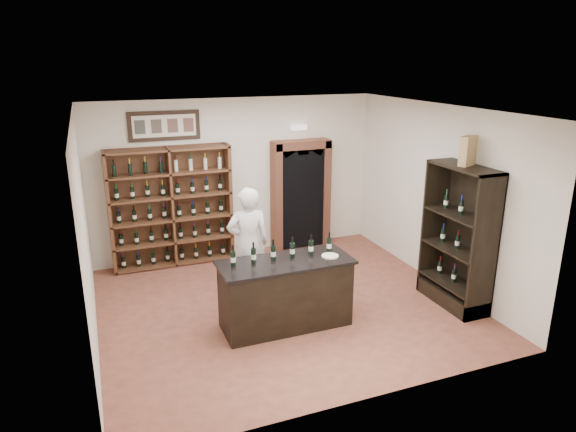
# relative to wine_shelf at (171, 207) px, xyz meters

# --- Properties ---
(floor) EXTENTS (5.50, 5.50, 0.00)m
(floor) POSITION_rel_wine_shelf_xyz_m (1.30, -2.33, -1.10)
(floor) COLOR brown
(floor) RESTS_ON ground
(ceiling) EXTENTS (5.50, 5.50, 0.00)m
(ceiling) POSITION_rel_wine_shelf_xyz_m (1.30, -2.33, 1.90)
(ceiling) COLOR white
(ceiling) RESTS_ON wall_back
(wall_back) EXTENTS (5.50, 0.04, 3.00)m
(wall_back) POSITION_rel_wine_shelf_xyz_m (1.30, 0.17, 0.40)
(wall_back) COLOR silver
(wall_back) RESTS_ON ground
(wall_left) EXTENTS (0.04, 5.00, 3.00)m
(wall_left) POSITION_rel_wine_shelf_xyz_m (-1.45, -2.33, 0.40)
(wall_left) COLOR silver
(wall_left) RESTS_ON ground
(wall_right) EXTENTS (0.04, 5.00, 3.00)m
(wall_right) POSITION_rel_wine_shelf_xyz_m (4.05, -2.33, 0.40)
(wall_right) COLOR silver
(wall_right) RESTS_ON ground
(wine_shelf) EXTENTS (2.20, 0.38, 2.20)m
(wine_shelf) POSITION_rel_wine_shelf_xyz_m (0.00, 0.00, 0.00)
(wine_shelf) COLOR #562C1D
(wine_shelf) RESTS_ON ground
(framed_picture) EXTENTS (1.25, 0.04, 0.52)m
(framed_picture) POSITION_rel_wine_shelf_xyz_m (0.00, 0.14, 1.45)
(framed_picture) COLOR black
(framed_picture) RESTS_ON wall_back
(arched_doorway) EXTENTS (1.17, 0.35, 2.17)m
(arched_doorway) POSITION_rel_wine_shelf_xyz_m (2.55, -0.00, 0.04)
(arched_doorway) COLOR black
(arched_doorway) RESTS_ON ground
(emergency_light) EXTENTS (0.30, 0.10, 0.10)m
(emergency_light) POSITION_rel_wine_shelf_xyz_m (2.55, 0.09, 1.30)
(emergency_light) COLOR white
(emergency_light) RESTS_ON wall_back
(tasting_counter) EXTENTS (1.88, 0.78, 1.00)m
(tasting_counter) POSITION_rel_wine_shelf_xyz_m (1.10, -2.93, -0.61)
(tasting_counter) COLOR black
(tasting_counter) RESTS_ON ground
(counter_bottle_0) EXTENTS (0.07, 0.07, 0.30)m
(counter_bottle_0) POSITION_rel_wine_shelf_xyz_m (0.38, -2.83, 0.01)
(counter_bottle_0) COLOR black
(counter_bottle_0) RESTS_ON tasting_counter
(counter_bottle_1) EXTENTS (0.07, 0.07, 0.30)m
(counter_bottle_1) POSITION_rel_wine_shelf_xyz_m (0.67, -2.83, 0.01)
(counter_bottle_1) COLOR black
(counter_bottle_1) RESTS_ON tasting_counter
(counter_bottle_2) EXTENTS (0.07, 0.07, 0.30)m
(counter_bottle_2) POSITION_rel_wine_shelf_xyz_m (0.96, -2.83, 0.01)
(counter_bottle_2) COLOR black
(counter_bottle_2) RESTS_ON tasting_counter
(counter_bottle_3) EXTENTS (0.07, 0.07, 0.30)m
(counter_bottle_3) POSITION_rel_wine_shelf_xyz_m (1.24, -2.83, 0.01)
(counter_bottle_3) COLOR black
(counter_bottle_3) RESTS_ON tasting_counter
(counter_bottle_4) EXTENTS (0.07, 0.07, 0.30)m
(counter_bottle_4) POSITION_rel_wine_shelf_xyz_m (1.53, -2.83, 0.01)
(counter_bottle_4) COLOR black
(counter_bottle_4) RESTS_ON tasting_counter
(counter_bottle_5) EXTENTS (0.07, 0.07, 0.30)m
(counter_bottle_5) POSITION_rel_wine_shelf_xyz_m (1.82, -2.83, 0.01)
(counter_bottle_5) COLOR black
(counter_bottle_5) RESTS_ON tasting_counter
(side_cabinet) EXTENTS (0.48, 1.20, 2.20)m
(side_cabinet) POSITION_rel_wine_shelf_xyz_m (3.82, -3.23, -0.35)
(side_cabinet) COLOR black
(side_cabinet) RESTS_ON ground
(shopkeeper) EXTENTS (0.71, 0.51, 1.83)m
(shopkeeper) POSITION_rel_wine_shelf_xyz_m (0.88, -1.88, -0.19)
(shopkeeper) COLOR silver
(shopkeeper) RESTS_ON ground
(plate) EXTENTS (0.24, 0.24, 0.02)m
(plate) POSITION_rel_wine_shelf_xyz_m (1.75, -3.02, -0.09)
(plate) COLOR beige
(plate) RESTS_ON tasting_counter
(wine_crate) EXTENTS (0.33, 0.24, 0.43)m
(wine_crate) POSITION_rel_wine_shelf_xyz_m (3.82, -3.22, 1.32)
(wine_crate) COLOR tan
(wine_crate) RESTS_ON side_cabinet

